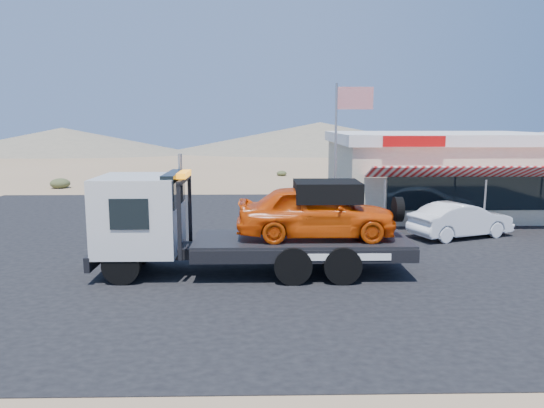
# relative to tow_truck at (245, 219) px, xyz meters

# --- Properties ---
(ground) EXTENTS (120.00, 120.00, 0.00)m
(ground) POSITION_rel_tow_truck_xyz_m (-1.15, 1.81, -1.64)
(ground) COLOR #927353
(ground) RESTS_ON ground
(asphalt_lot) EXTENTS (32.00, 24.00, 0.02)m
(asphalt_lot) POSITION_rel_tow_truck_xyz_m (0.85, 4.81, -1.63)
(asphalt_lot) COLOR black
(asphalt_lot) RESTS_ON ground
(tow_truck) EXTENTS (9.12, 2.70, 3.05)m
(tow_truck) POSITION_rel_tow_truck_xyz_m (0.00, 0.00, 0.00)
(tow_truck) COLOR black
(tow_truck) RESTS_ON asphalt_lot
(white_sedan) EXTENTS (4.36, 2.82, 1.36)m
(white_sedan) POSITION_rel_tow_truck_xyz_m (8.27, 4.68, -0.94)
(white_sedan) COLOR silver
(white_sedan) RESTS_ON asphalt_lot
(jerky_store) EXTENTS (10.40, 9.97, 3.90)m
(jerky_store) POSITION_rel_tow_truck_xyz_m (9.35, 10.78, 0.35)
(jerky_store) COLOR #BEB18F
(jerky_store) RESTS_ON asphalt_lot
(flagpole) EXTENTS (1.55, 0.10, 6.00)m
(flagpole) POSITION_rel_tow_truck_xyz_m (3.79, 6.31, 2.12)
(flagpole) COLOR #99999E
(flagpole) RESTS_ON asphalt_lot
(distant_hills) EXTENTS (126.00, 48.00, 4.20)m
(distant_hills) POSITION_rel_tow_truck_xyz_m (-10.92, 56.95, 0.25)
(distant_hills) COLOR #726B59
(distant_hills) RESTS_ON ground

